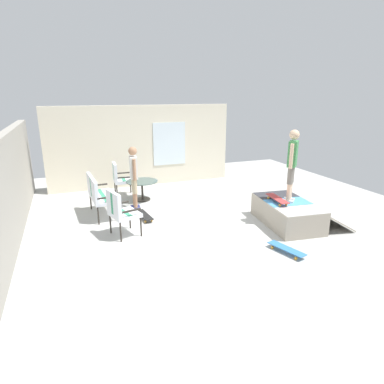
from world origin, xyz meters
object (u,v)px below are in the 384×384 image
at_px(skateboard_by_bench, 144,215).
at_px(person_watching, 134,173).
at_px(patio_table, 142,187).
at_px(skateboard_spare, 287,249).
at_px(patio_bench, 98,192).
at_px(patio_chair_by_wall, 120,209).
at_px(patio_chair_near_house, 119,176).
at_px(skate_ramp, 288,213).
at_px(person_skater, 292,161).
at_px(skateboard_on_ramp, 277,199).

bearing_deg(skateboard_by_bench, person_watching, 3.77).
distance_m(patio_table, person_watching, 0.90).
bearing_deg(skateboard_spare, patio_bench, 43.12).
distance_m(patio_chair_by_wall, patio_table, 2.51).
distance_m(patio_chair_near_house, skateboard_by_bench, 2.13).
distance_m(skate_ramp, skateboard_by_bench, 3.46).
bearing_deg(skateboard_by_bench, skate_ramp, -116.75).
bearing_deg(skate_ramp, patio_chair_by_wall, 79.30).
distance_m(patio_bench, patio_table, 1.57).
distance_m(patio_bench, skateboard_spare, 4.66).
relative_size(skate_ramp, person_skater, 1.18).
bearing_deg(skateboard_on_ramp, skate_ramp, -102.52).
height_order(patio_chair_by_wall, skateboard_spare, patio_chair_by_wall).
relative_size(skateboard_by_bench, skateboard_on_ramp, 1.00).
relative_size(skate_ramp, skateboard_by_bench, 2.39).
xyz_separation_m(patio_table, person_watching, (-0.62, 0.34, 0.56)).
relative_size(skate_ramp, skateboard_spare, 2.37).
bearing_deg(patio_table, skateboard_by_bench, 168.93).
xyz_separation_m(person_watching, person_skater, (-2.35, -3.15, 0.55)).
relative_size(patio_table, person_watching, 0.54).
bearing_deg(skate_ramp, skateboard_spare, 142.84).
relative_size(person_skater, skateboard_on_ramp, 2.02).
height_order(patio_chair_by_wall, person_watching, person_watching).
distance_m(patio_chair_by_wall, skateboard_spare, 3.50).
xyz_separation_m(skateboard_by_bench, skateboard_spare, (-2.79, -2.16, 0.00)).
height_order(patio_chair_by_wall, skateboard_by_bench, patio_chair_by_wall).
xyz_separation_m(skateboard_by_bench, skateboard_on_ramp, (-1.49, -2.80, 0.55)).
relative_size(patio_chair_by_wall, person_watching, 0.61).
height_order(patio_bench, patio_table, patio_bench).
height_order(skate_ramp, patio_chair_by_wall, patio_chair_by_wall).
bearing_deg(patio_chair_near_house, skate_ramp, -137.13).
height_order(patio_table, skateboard_by_bench, patio_table).
xyz_separation_m(patio_chair_by_wall, person_watching, (1.67, -0.65, 0.35)).
height_order(skateboard_spare, skateboard_on_ramp, skateboard_on_ramp).
relative_size(skateboard_by_bench, skateboard_spare, 0.99).
bearing_deg(skateboard_spare, skate_ramp, -37.16).
relative_size(patio_chair_near_house, person_watching, 0.61).
relative_size(patio_chair_near_house, patio_table, 1.13).
distance_m(person_skater, skateboard_spare, 2.13).
bearing_deg(patio_chair_by_wall, skateboard_by_bench, -40.18).
distance_m(patio_bench, skateboard_by_bench, 1.29).
bearing_deg(skate_ramp, skateboard_on_ramp, 77.48).
xyz_separation_m(skate_ramp, patio_table, (3.01, 2.81, 0.13)).
bearing_deg(patio_bench, patio_chair_by_wall, -168.05).
xyz_separation_m(patio_chair_by_wall, patio_table, (2.29, -0.99, -0.21)).
bearing_deg(patio_chair_near_house, patio_table, -137.69).
xyz_separation_m(patio_chair_near_house, patio_table, (-0.59, -0.54, -0.21)).
xyz_separation_m(patio_chair_near_house, person_skater, (-3.57, -3.35, 0.90)).
xyz_separation_m(patio_table, person_skater, (-2.98, -2.81, 1.11)).
relative_size(skate_ramp, patio_chair_by_wall, 1.92).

